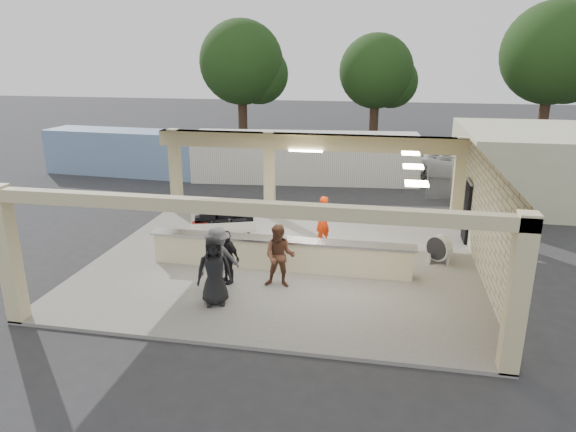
% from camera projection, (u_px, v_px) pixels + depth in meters
% --- Properties ---
extents(ground, '(120.00, 120.00, 0.00)m').
position_uv_depth(ground, '(283.00, 265.00, 16.40)').
color(ground, '#29292C').
rests_on(ground, ground).
extents(pavilion, '(12.01, 10.00, 3.55)m').
position_uv_depth(pavilion, '(293.00, 219.00, 16.58)').
color(pavilion, slate).
rests_on(pavilion, ground).
extents(baggage_counter, '(8.20, 0.58, 0.98)m').
position_uv_depth(baggage_counter, '(280.00, 254.00, 15.75)').
color(baggage_counter, beige).
rests_on(baggage_counter, pavilion).
extents(luggage_cart, '(2.59, 2.06, 1.32)m').
position_uv_depth(luggage_cart, '(222.00, 221.00, 18.11)').
color(luggage_cart, silver).
rests_on(luggage_cart, pavilion).
extents(drum_fan, '(0.80, 0.76, 0.92)m').
position_uv_depth(drum_fan, '(439.00, 248.00, 16.18)').
color(drum_fan, silver).
rests_on(drum_fan, pavilion).
extents(baggage_handler, '(0.65, 0.72, 1.74)m').
position_uv_depth(baggage_handler, '(322.00, 221.00, 17.64)').
color(baggage_handler, '#F9360D').
rests_on(baggage_handler, pavilion).
extents(passenger_a, '(0.91, 0.42, 1.84)m').
position_uv_depth(passenger_a, '(280.00, 256.00, 14.40)').
color(passenger_a, brown).
rests_on(passenger_a, pavilion).
extents(passenger_b, '(0.98, 0.75, 1.59)m').
position_uv_depth(passenger_b, '(227.00, 257.00, 14.72)').
color(passenger_b, black).
rests_on(passenger_b, pavilion).
extents(passenger_c, '(1.14, 1.20, 1.91)m').
position_uv_depth(passenger_c, '(218.00, 261.00, 14.01)').
color(passenger_c, '#505055').
rests_on(passenger_c, pavilion).
extents(passenger_d, '(0.99, 0.66, 1.88)m').
position_uv_depth(passenger_d, '(214.00, 271.00, 13.39)').
color(passenger_d, black).
rests_on(passenger_d, pavilion).
extents(car_white_a, '(5.66, 3.54, 1.50)m').
position_uv_depth(car_white_a, '(459.00, 164.00, 27.74)').
color(car_white_a, white).
rests_on(car_white_a, ground).
extents(car_white_b, '(5.17, 2.75, 1.55)m').
position_uv_depth(car_white_b, '(534.00, 165.00, 27.37)').
color(car_white_b, white).
rests_on(car_white_b, ground).
extents(car_dark, '(5.00, 3.24, 1.57)m').
position_uv_depth(car_dark, '(412.00, 160.00, 28.77)').
color(car_dark, black).
rests_on(car_dark, ground).
extents(container_white, '(11.85, 3.35, 2.53)m').
position_uv_depth(container_white, '(305.00, 157.00, 26.89)').
color(container_white, white).
rests_on(container_white, ground).
extents(container_blue, '(9.46, 2.83, 2.43)m').
position_uv_depth(container_blue, '(129.00, 152.00, 28.57)').
color(container_blue, '#7794BE').
rests_on(container_blue, ground).
extents(fence, '(12.06, 0.06, 2.03)m').
position_uv_depth(fence, '(568.00, 182.00, 22.54)').
color(fence, gray).
rests_on(fence, ground).
extents(tree_left, '(6.60, 6.30, 9.00)m').
position_uv_depth(tree_left, '(246.00, 66.00, 38.71)').
color(tree_left, '#382619').
rests_on(tree_left, ground).
extents(tree_mid, '(6.00, 5.60, 8.00)m').
position_uv_depth(tree_mid, '(380.00, 74.00, 38.98)').
color(tree_mid, '#382619').
rests_on(tree_mid, ground).
extents(tree_right, '(7.20, 7.00, 10.00)m').
position_uv_depth(tree_right, '(557.00, 57.00, 35.51)').
color(tree_right, '#382619').
rests_on(tree_right, ground).
extents(adjacent_building, '(6.00, 8.00, 3.20)m').
position_uv_depth(adjacent_building, '(528.00, 164.00, 23.58)').
color(adjacent_building, beige).
rests_on(adjacent_building, ground).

